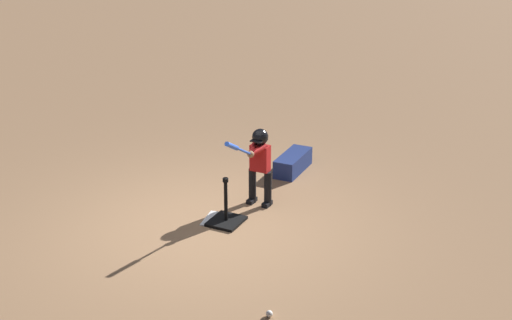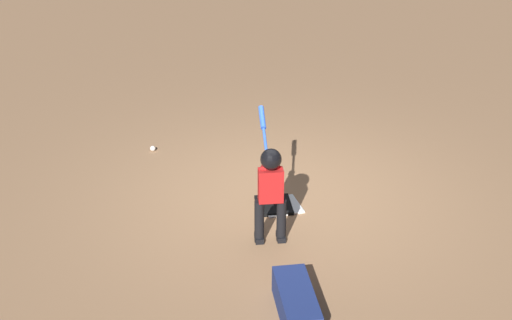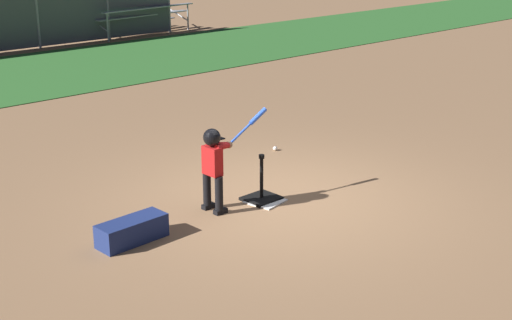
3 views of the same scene
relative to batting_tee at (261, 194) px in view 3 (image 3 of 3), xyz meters
name	(u,v)px [view 3 (image 3 of 3)]	position (x,y,z in m)	size (l,w,h in m)	color
ground_plane	(283,199)	(0.24, -0.17, -0.08)	(90.00, 90.00, 0.00)	#99704C
home_plate	(265,201)	(-0.01, -0.09, -0.07)	(0.44, 0.44, 0.02)	white
batting_tee	(261,194)	(0.00, 0.00, 0.00)	(0.46, 0.41, 0.64)	black
batter_child	(215,159)	(-0.69, 0.14, 0.63)	(1.05, 0.35, 1.23)	black
baseball	(275,148)	(1.71, 1.44, -0.04)	(0.07, 0.07, 0.07)	white
bleachers_far_left	(134,20)	(7.76, 14.31, 0.39)	(4.07, 2.32, 0.96)	#ADAFB7
equipment_bag	(132,231)	(-2.02, 0.08, 0.06)	(0.84, 0.32, 0.28)	navy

